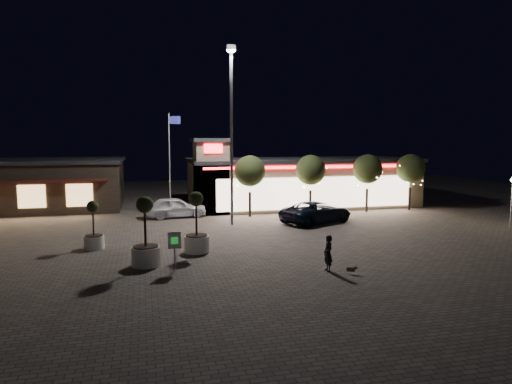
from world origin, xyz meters
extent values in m
plane|color=#625A50|center=(0.00, 0.00, 0.00)|extent=(90.00, 90.00, 0.00)
cube|color=gray|center=(10.00, 16.00, 2.00)|extent=(20.00, 8.00, 4.00)
cube|color=#262628|center=(10.00, 16.00, 4.15)|extent=(20.40, 8.40, 0.30)
cube|color=#FFE2BF|center=(10.00, 11.95, 1.60)|extent=(17.00, 0.12, 2.60)
cube|color=#FF141B|center=(10.00, 11.92, 3.75)|extent=(19.00, 0.10, 0.18)
cube|color=gray|center=(1.30, 13.30, 2.90)|extent=(2.60, 2.60, 5.80)
cube|color=#262628|center=(1.30, 13.30, 5.95)|extent=(3.00, 3.00, 0.30)
cube|color=#FF141B|center=(1.30, 11.95, 5.30)|extent=(1.40, 0.10, 0.70)
cube|color=#382D23|center=(-14.00, 20.00, 2.00)|extent=(16.00, 10.00, 4.00)
cube|color=#262628|center=(-14.00, 20.00, 4.15)|extent=(16.40, 10.40, 0.30)
cube|color=#591E19|center=(-14.00, 14.60, 2.80)|extent=(14.40, 0.80, 0.15)
cube|color=#FFC172|center=(-12.50, 14.95, 1.60)|extent=(2.00, 0.12, 1.80)
cube|color=#FFC172|center=(-9.00, 14.95, 1.60)|extent=(2.00, 0.12, 1.80)
cylinder|color=gray|center=(2.00, 8.00, 6.00)|extent=(0.20, 0.20, 12.00)
cube|color=gray|center=(2.00, 8.00, 12.20)|extent=(0.60, 0.40, 0.35)
cube|color=white|center=(2.00, 8.00, 12.00)|extent=(0.45, 0.30, 0.08)
cylinder|color=white|center=(-2.00, 13.00, 4.00)|extent=(0.10, 0.10, 8.00)
cube|color=#282893|center=(-1.55, 13.00, 7.50)|extent=(0.90, 0.04, 0.60)
cylinder|color=gray|center=(20.00, 2.00, 1.60)|extent=(0.12, 0.12, 3.20)
cylinder|color=#332319|center=(4.00, 11.00, 0.96)|extent=(0.20, 0.20, 1.92)
sphere|color=#2D3819|center=(4.00, 11.00, 3.58)|extent=(2.42, 2.42, 2.42)
cylinder|color=#332319|center=(9.00, 11.00, 0.96)|extent=(0.20, 0.20, 1.92)
sphere|color=#2D3819|center=(9.00, 11.00, 3.58)|extent=(2.42, 2.42, 2.42)
cylinder|color=#332319|center=(14.00, 11.00, 0.96)|extent=(0.20, 0.20, 1.92)
sphere|color=#2D3819|center=(14.00, 11.00, 3.58)|extent=(2.42, 2.42, 2.42)
cylinder|color=#332319|center=(18.00, 11.00, 0.96)|extent=(0.20, 0.20, 1.92)
sphere|color=#2D3819|center=(18.00, 11.00, 3.58)|extent=(2.42, 2.42, 2.42)
imported|color=black|center=(8.08, 7.22, 0.78)|extent=(6.20, 4.70, 1.56)
imported|color=white|center=(-1.70, 11.91, 0.80)|extent=(4.89, 2.37, 1.61)
imported|color=black|center=(4.04, -4.47, 0.83)|extent=(0.42, 0.62, 1.67)
cube|color=#59514C|center=(4.86, -5.14, 0.23)|extent=(0.39, 0.28, 0.19)
sphere|color=#59514C|center=(5.05, -5.22, 0.31)|extent=(0.17, 0.17, 0.17)
cylinder|color=silver|center=(-6.74, 2.63, 0.36)|extent=(1.09, 1.09, 0.73)
cylinder|color=black|center=(-6.74, 2.63, 0.74)|extent=(0.94, 0.94, 0.05)
cylinder|color=#332319|center=(-6.74, 2.63, 1.59)|extent=(0.09, 0.09, 1.63)
sphere|color=#2D3819|center=(-6.74, 2.63, 2.36)|extent=(0.64, 0.64, 0.64)
cylinder|color=silver|center=(-3.99, -1.53, 0.45)|extent=(1.36, 1.36, 0.91)
cylinder|color=black|center=(-3.99, -1.53, 0.93)|extent=(1.18, 1.18, 0.07)
cylinder|color=#332319|center=(-3.99, -1.53, 1.98)|extent=(0.11, 0.11, 2.04)
sphere|color=#2D3819|center=(-3.99, -1.53, 2.95)|extent=(0.79, 0.79, 0.79)
cylinder|color=silver|center=(-1.35, 0.54, 0.44)|extent=(1.32, 1.32, 0.88)
cylinder|color=black|center=(-1.35, 0.54, 0.90)|extent=(1.15, 1.15, 0.07)
cylinder|color=#332319|center=(-1.35, 0.54, 1.93)|extent=(0.11, 0.11, 1.99)
sphere|color=#2D3819|center=(-1.35, 0.54, 2.87)|extent=(0.77, 0.77, 0.77)
cylinder|color=gray|center=(-2.71, -2.66, 0.54)|extent=(0.07, 0.07, 1.08)
cube|color=white|center=(-2.71, -2.66, 1.40)|extent=(0.59, 0.06, 0.77)
cube|color=green|center=(-2.71, -2.69, 1.40)|extent=(0.32, 0.02, 0.32)
camera|label=1|loc=(-3.98, -23.33, 5.94)|focal=32.00mm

